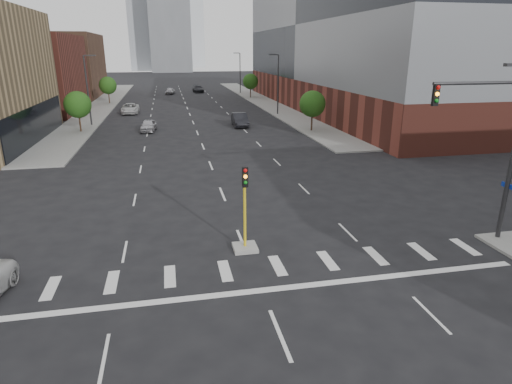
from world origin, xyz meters
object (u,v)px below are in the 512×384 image
object	(u,v)px
car_far_left	(130,109)
car_deep_right	(198,89)
mast_arm_signal	(502,136)
median_traffic_signal	(245,232)
car_mid_right	(240,120)
car_near_left	(148,125)
car_distant	(170,91)

from	to	relation	value
car_far_left	car_deep_right	bearing A→B (deg)	68.38
mast_arm_signal	car_deep_right	distance (m)	87.85
median_traffic_signal	mast_arm_signal	size ratio (longest dim) A/B	0.48
car_mid_right	car_near_left	bearing A→B (deg)	-171.58
car_near_left	car_distant	distance (m)	47.89
car_mid_right	car_far_left	world-z (taller)	car_mid_right
mast_arm_signal	car_mid_right	bearing A→B (deg)	99.98
car_near_left	car_far_left	size ratio (longest dim) A/B	0.76
car_near_left	car_distant	world-z (taller)	car_distant
car_mid_right	car_far_left	size ratio (longest dim) A/B	0.93
car_mid_right	car_far_left	distance (m)	21.62
car_mid_right	car_far_left	xyz separation A→B (m)	(-15.16, 15.41, -0.08)
mast_arm_signal	car_distant	distance (m)	86.04
car_mid_right	car_deep_right	world-z (taller)	car_mid_right
median_traffic_signal	mast_arm_signal	bearing A→B (deg)	-6.64
mast_arm_signal	car_far_left	size ratio (longest dim) A/B	1.61
car_near_left	car_far_left	world-z (taller)	car_far_left
median_traffic_signal	car_mid_right	bearing A→B (deg)	80.85
mast_arm_signal	median_traffic_signal	bearing A→B (deg)	173.36
car_far_left	car_deep_right	world-z (taller)	car_deep_right
median_traffic_signal	car_near_left	distance (m)	35.79
car_mid_right	car_distant	bearing A→B (deg)	102.21
mast_arm_signal	car_mid_right	xyz separation A→B (m)	(-6.71, 38.13, -4.78)
mast_arm_signal	car_distant	size ratio (longest dim) A/B	2.10
car_distant	median_traffic_signal	bearing A→B (deg)	-79.65
median_traffic_signal	car_distant	xyz separation A→B (m)	(-2.57, 83.08, -0.24)
car_deep_right	car_distant	bearing A→B (deg)	-161.08
car_near_left	car_mid_right	bearing A→B (deg)	13.08
car_mid_right	car_distant	xyz separation A→B (m)	(-8.47, 46.42, -0.13)
car_far_left	car_distant	world-z (taller)	car_far_left
car_mid_right	mast_arm_signal	bearing A→B (deg)	-78.16
car_near_left	car_deep_right	world-z (taller)	car_deep_right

